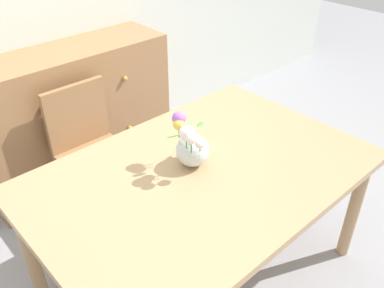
# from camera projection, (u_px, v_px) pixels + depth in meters

# --- Properties ---
(ground_plane) EXTENTS (12.00, 12.00, 0.00)m
(ground_plane) POSITION_uv_depth(u_px,v_px,m) (200.00, 272.00, 2.42)
(ground_plane) COLOR #939399
(dining_table) EXTENTS (1.67, 1.13, 0.75)m
(dining_table) POSITION_uv_depth(u_px,v_px,m) (202.00, 183.00, 2.05)
(dining_table) COLOR tan
(dining_table) RESTS_ON ground_plane
(chair_far) EXTENTS (0.42, 0.42, 0.90)m
(chair_far) POSITION_uv_depth(u_px,v_px,m) (90.00, 145.00, 2.62)
(chair_far) COLOR #9E7047
(chair_far) RESTS_ON ground_plane
(dresser) EXTENTS (1.40, 0.47, 1.00)m
(dresser) POSITION_uv_depth(u_px,v_px,m) (76.00, 116.00, 2.97)
(dresser) COLOR #9E7047
(dresser) RESTS_ON ground_plane
(flower_vase) EXTENTS (0.25, 0.23, 0.27)m
(flower_vase) POSITION_uv_depth(u_px,v_px,m) (191.00, 146.00, 1.98)
(flower_vase) COLOR silver
(flower_vase) RESTS_ON dining_table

